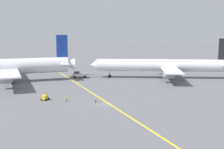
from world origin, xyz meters
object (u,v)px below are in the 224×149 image
at_px(airliner_at_gate_left, 3,67).
at_px(pushback_tug, 80,75).
at_px(ground_crew_marshaller_foreground, 96,100).
at_px(gse_gpu_cart_small, 45,97).
at_px(ground_crew_ramp_agent_by_cones, 66,99).
at_px(airliner_being_pushed, 163,66).

relative_size(airliner_at_gate_left, pushback_tug, 6.21).
bearing_deg(ground_crew_marshaller_foreground, airliner_at_gate_left, 113.80).
height_order(gse_gpu_cart_small, ground_crew_marshaller_foreground, gse_gpu_cart_small).
relative_size(pushback_tug, ground_crew_marshaller_foreground, 5.13).
xyz_separation_m(pushback_tug, ground_crew_ramp_agent_by_cones, (-17.23, -38.30, -0.39)).
bearing_deg(gse_gpu_cart_small, pushback_tug, 56.95).
height_order(pushback_tug, gse_gpu_cart_small, pushback_tug).
bearing_deg(gse_gpu_cart_small, airliner_at_gate_left, 102.54).
relative_size(airliner_at_gate_left, ground_crew_marshaller_foreground, 31.85).
height_order(gse_gpu_cart_small, ground_crew_ramp_agent_by_cones, gse_gpu_cart_small).
xyz_separation_m(airliner_at_gate_left, gse_gpu_cart_small, (7.63, -34.29, -5.00)).
distance_m(airliner_at_gate_left, ground_crew_marshaller_foreground, 47.58).
bearing_deg(ground_crew_marshaller_foreground, ground_crew_ramp_agent_by_cones, 145.77).
relative_size(airliner_at_gate_left, airliner_being_pushed, 1.03).
bearing_deg(airliner_being_pushed, ground_crew_ramp_agent_by_cones, -155.08).
xyz_separation_m(airliner_being_pushed, pushback_tug, (-29.77, 16.47, -3.96)).
bearing_deg(airliner_being_pushed, gse_gpu_cart_small, -161.46).
xyz_separation_m(airliner_being_pushed, ground_crew_marshaller_foreground, (-40.32, -26.38, -4.27)).
xyz_separation_m(airliner_being_pushed, ground_crew_ramp_agent_by_cones, (-47.00, -21.84, -4.34)).
bearing_deg(ground_crew_ramp_agent_by_cones, gse_gpu_cart_small, 136.95).
distance_m(pushback_tug, ground_crew_marshaller_foreground, 44.13).
xyz_separation_m(gse_gpu_cart_small, ground_crew_marshaller_foreground, (11.47, -9.02, 0.10)).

